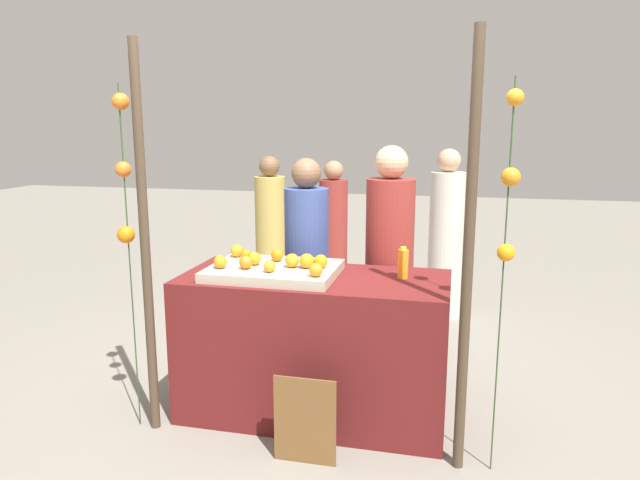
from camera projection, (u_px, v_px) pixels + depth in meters
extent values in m
plane|color=gray|center=(315.00, 411.00, 3.75)|extent=(24.00, 24.00, 0.00)
cube|color=#5B1919|center=(315.00, 345.00, 3.66)|extent=(1.65, 0.75, 0.91)
cube|color=#B2AD99|center=(274.00, 271.00, 3.58)|extent=(0.78, 0.58, 0.06)
sphere|color=orange|center=(321.00, 261.00, 3.52)|extent=(0.08, 0.08, 0.08)
sphere|color=orange|center=(316.00, 270.00, 3.32)|extent=(0.08, 0.08, 0.08)
sphere|color=orange|center=(237.00, 251.00, 3.82)|extent=(0.08, 0.08, 0.08)
sphere|color=orange|center=(277.00, 255.00, 3.70)|extent=(0.08, 0.08, 0.08)
sphere|color=orange|center=(220.00, 262.00, 3.51)|extent=(0.08, 0.08, 0.08)
sphere|color=orange|center=(292.00, 261.00, 3.54)|extent=(0.09, 0.09, 0.09)
sphere|color=orange|center=(255.00, 259.00, 3.60)|extent=(0.08, 0.08, 0.08)
sphere|color=orange|center=(270.00, 266.00, 3.42)|extent=(0.07, 0.07, 0.07)
sphere|color=orange|center=(246.00, 262.00, 3.50)|extent=(0.08, 0.08, 0.08)
sphere|color=orange|center=(307.00, 261.00, 3.52)|extent=(0.09, 0.09, 0.09)
sphere|color=orange|center=(246.00, 255.00, 3.73)|extent=(0.07, 0.07, 0.07)
cylinder|color=orange|center=(403.00, 264.00, 3.52)|extent=(0.07, 0.07, 0.18)
cylinder|color=yellow|center=(403.00, 248.00, 3.50)|extent=(0.04, 0.04, 0.02)
cube|color=brown|center=(305.00, 422.00, 3.13)|extent=(0.35, 0.01, 0.51)
cube|color=black|center=(305.00, 421.00, 3.14)|extent=(0.32, 0.02, 0.48)
cylinder|color=#384C8C|center=(307.00, 282.00, 4.26)|extent=(0.32, 0.32, 1.38)
sphere|color=brown|center=(306.00, 173.00, 4.10)|extent=(0.22, 0.22, 0.22)
cylinder|color=maroon|center=(389.00, 282.00, 4.09)|extent=(0.34, 0.34, 1.46)
sphere|color=tan|center=(392.00, 162.00, 3.93)|extent=(0.23, 0.23, 0.23)
cylinder|color=tan|center=(271.00, 241.00, 5.90)|extent=(0.31, 0.31, 1.32)
sphere|color=brown|center=(269.00, 166.00, 5.75)|extent=(0.21, 0.21, 0.21)
cylinder|color=maroon|center=(333.00, 241.00, 6.03)|extent=(0.30, 0.30, 1.27)
sphere|color=#A87A59|center=(334.00, 170.00, 5.89)|extent=(0.20, 0.20, 0.20)
cylinder|color=beige|center=(445.00, 245.00, 5.51)|extent=(0.32, 0.32, 1.40)
sphere|color=tan|center=(449.00, 160.00, 5.36)|extent=(0.22, 0.22, 0.22)
cylinder|color=#473828|center=(145.00, 244.00, 3.33)|extent=(0.06, 0.06, 2.30)
cylinder|color=#473828|center=(468.00, 261.00, 2.92)|extent=(0.06, 0.06, 2.30)
cylinder|color=#2D4C23|center=(130.00, 264.00, 3.38)|extent=(0.01, 0.01, 2.05)
sphere|color=orange|center=(121.00, 102.00, 3.21)|extent=(0.10, 0.10, 0.10)
sphere|color=orange|center=(123.00, 169.00, 3.28)|extent=(0.09, 0.09, 0.09)
sphere|color=orange|center=(126.00, 235.00, 3.35)|extent=(0.10, 0.10, 0.10)
cylinder|color=#2D4C23|center=(502.00, 286.00, 2.92)|extent=(0.01, 0.01, 2.05)
sphere|color=orange|center=(515.00, 97.00, 2.74)|extent=(0.08, 0.08, 0.08)
sphere|color=orange|center=(511.00, 177.00, 2.80)|extent=(0.09, 0.09, 0.09)
sphere|color=orange|center=(506.00, 253.00, 2.87)|extent=(0.09, 0.09, 0.09)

